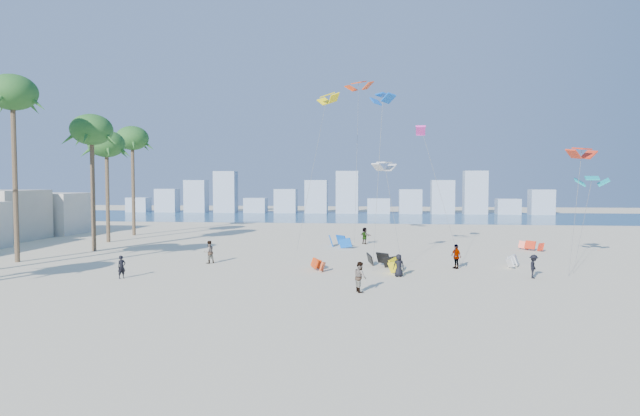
# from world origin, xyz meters

# --- Properties ---
(ground) EXTENTS (220.00, 220.00, 0.00)m
(ground) POSITION_xyz_m (0.00, 0.00, 0.00)
(ground) COLOR beige
(ground) RESTS_ON ground
(ocean) EXTENTS (220.00, 220.00, 0.00)m
(ocean) POSITION_xyz_m (0.00, 72.00, 0.01)
(ocean) COLOR navy
(ocean) RESTS_ON ground
(kitesurfer_near) EXTENTS (0.63, 0.68, 1.55)m
(kitesurfer_near) POSITION_xyz_m (-9.75, 9.98, 0.78)
(kitesurfer_near) COLOR black
(kitesurfer_near) RESTS_ON ground
(kitesurfer_mid) EXTENTS (0.95, 1.06, 1.80)m
(kitesurfer_mid) POSITION_xyz_m (6.30, 7.40, 0.90)
(kitesurfer_mid) COLOR gray
(kitesurfer_mid) RESTS_ON ground
(kitesurfers_far) EXTENTS (35.55, 19.65, 1.83)m
(kitesurfers_far) POSITION_xyz_m (8.85, 19.51, 0.85)
(kitesurfers_far) COLOR black
(kitesurfers_far) RESTS_ON ground
(grounded_kites) EXTENTS (20.88, 16.97, 1.07)m
(grounded_kites) POSITION_xyz_m (9.46, 21.02, 0.46)
(grounded_kites) COLOR red
(grounded_kites) RESTS_ON ground
(flying_kites) EXTENTS (34.08, 25.60, 18.48)m
(flying_kites) POSITION_xyz_m (11.71, 25.80, 12.58)
(flying_kites) COLOR silver
(flying_kites) RESTS_ON ground
(palm_row) EXTENTS (7.77, 44.80, 15.52)m
(palm_row) POSITION_xyz_m (-21.44, 16.14, 11.34)
(palm_row) COLOR brown
(palm_row) RESTS_ON ground
(distant_skyline) EXTENTS (85.00, 3.00, 8.40)m
(distant_skyline) POSITION_xyz_m (-1.19, 82.00, 3.09)
(distant_skyline) COLOR #9EADBF
(distant_skyline) RESTS_ON ground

